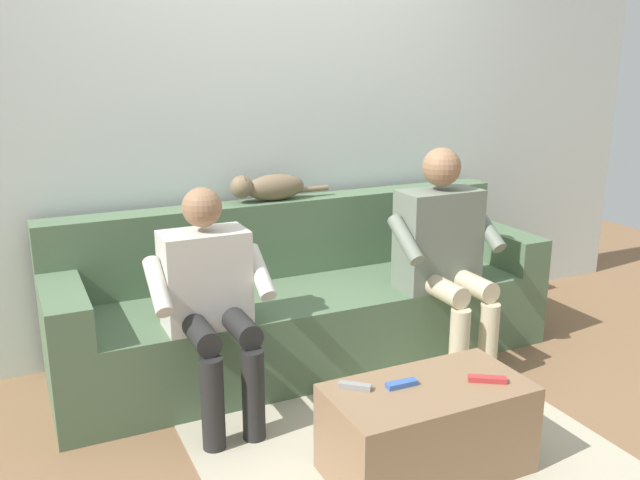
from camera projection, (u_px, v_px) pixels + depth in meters
name	position (u px, v px, depth m)	size (l,w,h in m)	color
ground_plane	(370.00, 418.00, 3.15)	(8.00, 8.00, 0.00)	#846042
back_wall	(272.00, 129.00, 3.84)	(5.25, 0.06, 2.42)	silver
couch	(304.00, 304.00, 3.71)	(2.65, 0.77, 0.84)	#516B4C
coffee_table	(427.00, 429.00, 2.70)	(0.80, 0.42, 0.37)	#8C6B4C
person_left_seated	(444.00, 247.00, 3.55)	(0.58, 0.51, 1.16)	slate
person_right_seated	(210.00, 294.00, 3.03)	(0.54, 0.51, 1.06)	beige
cat_on_backrest	(268.00, 187.00, 3.72)	(0.57, 0.13, 0.16)	#756047
remote_gray	(355.00, 386.00, 2.63)	(0.13, 0.03, 0.02)	gray
remote_red	(487.00, 379.00, 2.69)	(0.15, 0.04, 0.02)	#B73333
remote_blue	(402.00, 384.00, 2.65)	(0.13, 0.04, 0.02)	#3860B7
floor_rug	(403.00, 448.00, 2.89)	(1.67, 1.74, 0.01)	#B7AD93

